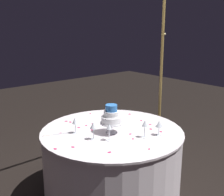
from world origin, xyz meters
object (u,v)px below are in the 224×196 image
at_px(tiered_cake, 111,117).
at_px(wine_glass_3, 75,122).
at_px(main_table, 112,165).
at_px(wine_glass_0, 145,125).
at_px(cake_knife, 57,134).
at_px(wine_glass_1, 109,128).
at_px(wine_glass_4, 93,126).
at_px(wine_glass_2, 159,125).
at_px(decorative_arch, 91,45).

xyz_separation_m(tiered_cake, wine_glass_3, (-0.27, 0.22, -0.04)).
height_order(main_table, wine_glass_0, wine_glass_0).
bearing_deg(cake_knife, wine_glass_1, -55.85).
bearing_deg(main_table, tiered_cake, -135.41).
bearing_deg(wine_glass_0, wine_glass_4, 145.71).
distance_m(wine_glass_0, wine_glass_3, 0.67).
bearing_deg(wine_glass_4, wine_glass_0, -34.29).
xyz_separation_m(tiered_cake, wine_glass_0, (0.16, -0.29, -0.04)).
height_order(wine_glass_1, cake_knife, wine_glass_1).
relative_size(main_table, wine_glass_0, 8.32).
xyz_separation_m(wine_glass_2, cake_knife, (-0.74, 0.64, -0.10)).
height_order(tiered_cake, wine_glass_0, tiered_cake).
bearing_deg(wine_glass_2, tiered_cake, 132.50).
bearing_deg(main_table, wine_glass_4, -166.04).
distance_m(tiered_cake, wine_glass_0, 0.33).
relative_size(wine_glass_1, wine_glass_2, 1.11).
xyz_separation_m(wine_glass_2, wine_glass_4, (-0.54, 0.32, 0.02)).
bearing_deg(wine_glass_2, wine_glass_1, 154.71).
distance_m(decorative_arch, main_table, 1.25).
distance_m(decorative_arch, wine_glass_2, 1.04).
relative_size(decorative_arch, wine_glass_2, 16.61).
height_order(main_table, wine_glass_1, wine_glass_1).
distance_m(decorative_arch, wine_glass_3, 0.79).
bearing_deg(wine_glass_0, main_table, 108.16).
height_order(wine_glass_0, wine_glass_1, wine_glass_0).
distance_m(main_table, cake_knife, 0.67).
relative_size(main_table, wine_glass_1, 8.78).
distance_m(wine_glass_0, wine_glass_1, 0.34).
bearing_deg(wine_glass_3, wine_glass_4, -79.80).
distance_m(main_table, wine_glass_0, 0.62).
xyz_separation_m(wine_glass_4, cake_knife, (-0.20, 0.32, -0.13)).
relative_size(decorative_arch, wine_glass_3, 14.95).
relative_size(decorative_arch, main_table, 1.70).
bearing_deg(wine_glass_4, tiered_cake, 4.50).
xyz_separation_m(main_table, wine_glass_3, (-0.32, 0.17, 0.50)).
distance_m(wine_glass_1, wine_glass_2, 0.49).
bearing_deg(tiered_cake, cake_knife, 144.43).
height_order(decorative_arch, wine_glass_3, decorative_arch).
relative_size(wine_glass_3, cake_knife, 0.57).
height_order(wine_glass_2, wine_glass_3, wine_glass_3).
bearing_deg(wine_glass_0, tiered_cake, 119.78).
relative_size(wine_glass_1, cake_knife, 0.57).
bearing_deg(tiered_cake, decorative_arch, 82.05).
height_order(decorative_arch, wine_glass_1, decorative_arch).
distance_m(decorative_arch, cake_knife, 0.95).
height_order(wine_glass_2, wine_glass_4, wine_glass_4).
relative_size(tiered_cake, wine_glass_1, 1.77).
bearing_deg(wine_glass_3, decorative_arch, 26.05).
distance_m(main_table, wine_glass_3, 0.62).
distance_m(main_table, tiered_cake, 0.55).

